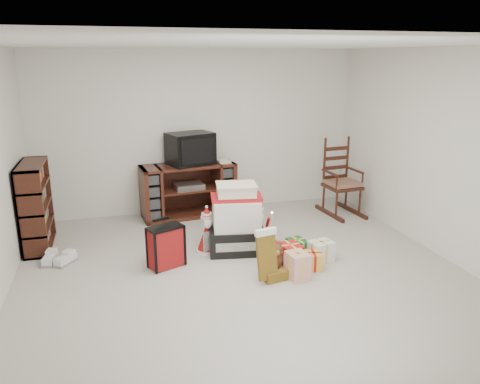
% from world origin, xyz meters
% --- Properties ---
extents(room, '(5.01, 5.01, 2.51)m').
position_xyz_m(room, '(0.00, 0.00, 1.25)').
color(room, '#A29D94').
rests_on(room, ground).
extents(tv_stand, '(1.47, 0.65, 0.81)m').
position_xyz_m(tv_stand, '(-0.24, 2.22, 0.41)').
color(tv_stand, '#461A14').
rests_on(tv_stand, floor).
extents(bookshelf, '(0.30, 0.91, 1.11)m').
position_xyz_m(bookshelf, '(-2.32, 1.52, 0.53)').
color(bookshelf, '#3D1710').
rests_on(bookshelf, floor).
extents(rocking_chair, '(0.56, 0.85, 1.23)m').
position_xyz_m(rocking_chair, '(2.07, 1.71, 0.42)').
color(rocking_chair, '#3D1710').
rests_on(rocking_chair, floor).
extents(gift_pile, '(0.76, 0.60, 0.86)m').
position_xyz_m(gift_pile, '(0.10, 0.68, 0.38)').
color(gift_pile, black).
rests_on(gift_pile, floor).
extents(red_suitcase, '(0.43, 0.34, 0.59)m').
position_xyz_m(red_suitcase, '(-0.81, 0.45, 0.26)').
color(red_suitcase, maroon).
rests_on(red_suitcase, floor).
extents(stocking, '(0.31, 0.18, 0.62)m').
position_xyz_m(stocking, '(0.19, -0.23, 0.31)').
color(stocking, '#0D7B20').
rests_on(stocking, floor).
extents(teddy_bear, '(0.24, 0.21, 0.36)m').
position_xyz_m(teddy_bear, '(0.37, 0.01, 0.16)').
color(teddy_bear, brown).
rests_on(teddy_bear, floor).
extents(santa_figurine, '(0.28, 0.26, 0.57)m').
position_xyz_m(santa_figurine, '(0.46, 0.85, 0.22)').
color(santa_figurine, '#A51511').
rests_on(santa_figurine, floor).
extents(mrs_claus_figurine, '(0.29, 0.28, 0.60)m').
position_xyz_m(mrs_claus_figurine, '(-0.26, 0.75, 0.23)').
color(mrs_claus_figurine, '#A51511').
rests_on(mrs_claus_figurine, floor).
extents(sneaker_pair, '(0.42, 0.32, 0.11)m').
position_xyz_m(sneaker_pair, '(-2.05, 0.89, 0.05)').
color(sneaker_pair, silver).
rests_on(sneaker_pair, floor).
extents(gift_cluster, '(0.70, 0.80, 0.24)m').
position_xyz_m(gift_cluster, '(0.75, 0.04, 0.12)').
color(gift_cluster, '#AE1318').
rests_on(gift_cluster, floor).
extents(crt_television, '(0.76, 0.65, 0.48)m').
position_xyz_m(crt_television, '(-0.19, 2.22, 1.05)').
color(crt_television, black).
rests_on(crt_television, tv_stand).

